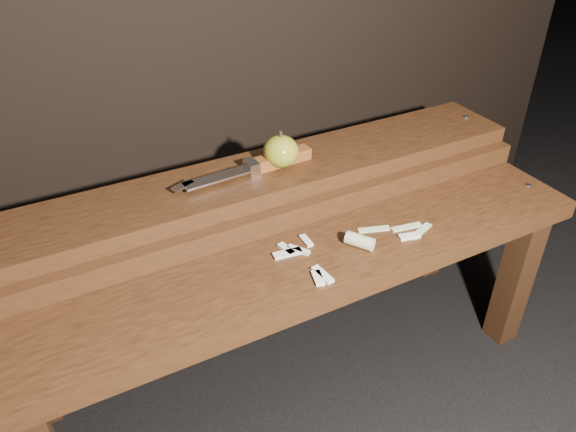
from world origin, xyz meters
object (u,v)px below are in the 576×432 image
bench_front_tier (318,288)px  knife (266,163)px  apple (281,151)px  bench_rear_tier (265,206)px

bench_front_tier → knife: size_ratio=3.84×
bench_front_tier → apple: bearing=79.7°
knife → bench_front_tier: bearing=-92.3°
bench_front_tier → apple: 0.30m
bench_front_tier → knife: (0.01, 0.23, 0.16)m
apple → bench_front_tier: bearing=-100.3°
bench_front_tier → knife: bearing=87.7°
bench_rear_tier → knife: size_ratio=3.84×
apple → knife: (-0.03, 0.00, -0.02)m
apple → knife: bearing=175.0°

